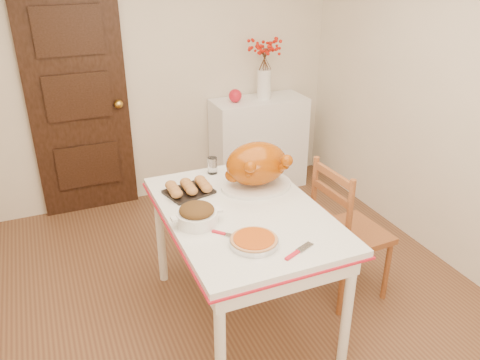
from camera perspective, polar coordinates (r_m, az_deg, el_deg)
name	(u,v)px	position (r m, az deg, el deg)	size (l,w,h in m)	color
floor	(240,315)	(3.43, -0.02, -15.57)	(3.50, 4.00, 0.00)	brown
wall_back	(154,70)	(4.60, -10.05, 12.59)	(3.50, 0.00, 2.50)	beige
wall_right	(470,108)	(3.78, 25.46, 7.65)	(0.00, 4.00, 2.50)	beige
door_back	(79,103)	(4.53, -18.44, 8.57)	(0.85, 0.06, 2.06)	black
sideboard	(258,144)	(4.94, 2.19, 4.30)	(0.93, 0.41, 0.93)	white
kitchen_table	(243,265)	(3.17, 0.36, -10.02)	(0.94, 1.37, 0.82)	white
chair_oak	(351,230)	(3.43, 12.92, -5.77)	(0.45, 0.45, 1.02)	#9E4E24
berry_vase	(264,69)	(4.73, 2.89, 12.96)	(0.30, 0.30, 0.59)	white
apple	(235,96)	(4.67, -0.57, 9.89)	(0.13, 0.13, 0.13)	red
turkey_platter	(257,166)	(3.17, 1.96, 1.65)	(0.48, 0.39, 0.30)	#A35206
pumpkin_pie	(254,240)	(2.61, 1.66, -7.10)	(0.27, 0.27, 0.06)	#B3450C
stuffing_dish	(197,215)	(2.79, -5.10, -4.08)	(0.30, 0.24, 0.12)	#3F240D
rolls_tray	(189,188)	(3.15, -6.06, -0.92)	(0.28, 0.22, 0.08)	#AC6D36
pie_server	(299,251)	(2.58, 6.94, -8.26)	(0.22, 0.06, 0.01)	silver
carving_knife	(230,235)	(2.69, -1.15, -6.51)	(0.22, 0.05, 0.01)	silver
drinking_glass	(212,165)	(3.41, -3.28, 1.72)	(0.07, 0.07, 0.12)	white
shaker_pair	(254,161)	(3.52, 1.65, 2.21)	(0.08, 0.03, 0.08)	white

